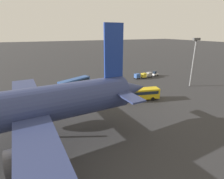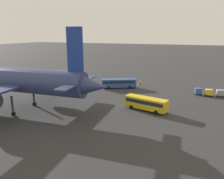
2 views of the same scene
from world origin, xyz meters
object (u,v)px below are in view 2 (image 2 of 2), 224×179
Objects in this scene: airplane at (17,80)px; shuttle_bus_far at (146,103)px; worker_person at (140,83)px; cargo_cart_blue at (198,91)px; cargo_cart_grey at (220,93)px; shuttle_bus_near at (119,83)px; cargo_cart_yellow at (209,92)px.

airplane is 31.26m from shuttle_bus_far.
cargo_cart_blue is (-19.72, 6.06, 0.32)m from worker_person.
cargo_cart_grey is at bearing -118.90° from shuttle_bus_far.
worker_person is 20.63m from cargo_cart_blue.
worker_person is (-5.69, -7.31, -1.01)m from shuttle_bus_near.
airplane is at bearing 61.18° from worker_person.
shuttle_bus_far is 22.72m from cargo_cart_blue.
cargo_cart_blue is at bearing -146.18° from airplane.
airplane is 4.26× the size of shuttle_bus_far.
shuttle_bus_far is (-13.93, 18.35, 0.03)m from shuttle_bus_near.
airplane is at bearing 35.39° from cargo_cart_yellow.
cargo_cart_grey reaches higher than worker_person.
shuttle_bus_near is 5.16× the size of cargo_cart_grey.
shuttle_bus_far is 26.37m from cargo_cart_grey.
airplane reaches higher than shuttle_bus_far.
shuttle_bus_near is at bearing 52.11° from worker_person.
cargo_cart_yellow is (-28.41, -0.90, -0.68)m from shuttle_bus_near.
airplane is 3.98× the size of shuttle_bus_near.
shuttle_bus_near is 31.46m from cargo_cart_grey.
shuttle_bus_near is 25.45m from cargo_cart_blue.
cargo_cart_grey is at bearing -171.15° from cargo_cart_yellow.
shuttle_bus_far is at bearing -162.19° from airplane.
worker_person is at bearing -15.75° from cargo_cart_yellow.
shuttle_bus_near is at bearing 2.81° from cargo_cart_blue.
shuttle_bus_near reaches higher than cargo_cart_yellow.
shuttle_bus_far is at bearing 59.64° from cargo_cart_blue.
cargo_cart_yellow is at bearing -148.47° from airplane.
shuttle_bus_near is 5.16× the size of cargo_cart_yellow.
cargo_cart_blue is at bearing 1.17° from cargo_cart_grey.
airplane is at bearing 37.68° from cargo_cart_blue.
cargo_cart_grey is (-17.49, -19.72, -0.71)m from shuttle_bus_far.
airplane is 55.94m from cargo_cart_grey.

